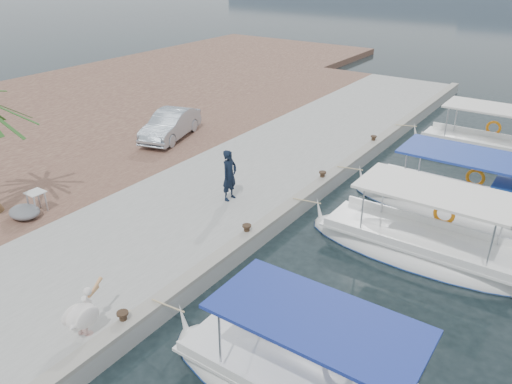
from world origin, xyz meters
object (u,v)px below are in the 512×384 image
(parked_car, at_px, (170,125))
(fishing_caique_d, at_px, (458,208))
(pelican, at_px, (82,315))
(fishing_caique_c, at_px, (419,251))
(fisherman, at_px, (230,175))
(fishing_caique_e, at_px, (478,151))

(parked_car, bearing_deg, fishing_caique_d, -11.54)
(fishing_caique_d, relative_size, pelican, 5.67)
(fishing_caique_c, height_order, parked_car, fishing_caique_c)
(fishing_caique_c, relative_size, fishing_caique_d, 0.96)
(fishing_caique_c, relative_size, fisherman, 3.99)
(fishing_caique_d, bearing_deg, pelican, -113.95)
(fisherman, bearing_deg, fishing_caique_c, -79.91)
(fishing_caique_e, bearing_deg, pelican, -103.78)
(fisherman, distance_m, parked_car, 7.13)
(fishing_caique_c, distance_m, parked_car, 12.95)
(pelican, xyz_separation_m, parked_car, (-7.62, 10.96, 0.11))
(fishing_caique_d, bearing_deg, fisherman, -146.14)
(fishing_caique_c, height_order, fishing_caique_e, same)
(fishing_caique_e, distance_m, fisherman, 12.61)
(fishing_caique_e, height_order, parked_car, fishing_caique_e)
(fishing_caique_c, relative_size, pelican, 5.46)
(fishing_caique_c, xyz_separation_m, fisherman, (-6.49, -1.05, 1.29))
(fisherman, height_order, parked_car, fisherman)
(fishing_caique_e, bearing_deg, fishing_caique_d, -83.21)
(fishing_caique_c, height_order, pelican, fishing_caique_c)
(fisherman, bearing_deg, pelican, -168.06)
(fishing_caique_d, relative_size, fishing_caique_e, 1.22)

